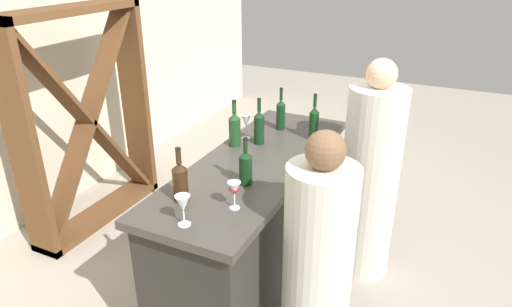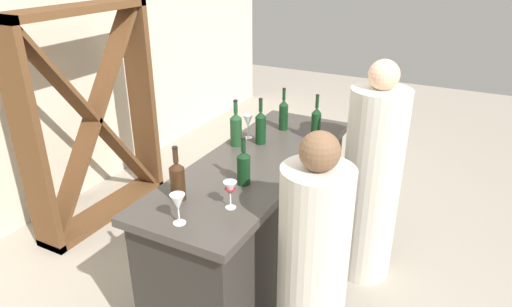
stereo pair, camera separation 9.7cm
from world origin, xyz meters
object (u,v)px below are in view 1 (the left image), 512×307
object	(u,v)px
wine_bottle_second_right_dark_green	(259,127)
wine_glass_near_left	(234,190)
wine_bottle_center_olive_green	(235,129)
person_center_guest	(369,181)
wine_bottle_second_left_dark_green	(246,167)
wine_glass_near_right	(246,122)
wine_bottle_rightmost_dark_green	(314,122)
wine_rack	(87,121)
wine_glass_near_center	(183,205)
wine_bottle_far_right_dark_green	(281,114)
wine_bottle_leftmost_amber_brown	(180,181)
person_left_guest	(317,272)

from	to	relation	value
wine_bottle_second_right_dark_green	wine_glass_near_left	world-z (taller)	wine_bottle_second_right_dark_green
wine_bottle_center_olive_green	person_center_guest	bearing A→B (deg)	-69.52
wine_glass_near_left	wine_bottle_second_left_dark_green	bearing A→B (deg)	14.37
wine_bottle_center_olive_green	wine_glass_near_right	world-z (taller)	wine_bottle_center_olive_green
wine_bottle_second_right_dark_green	wine_glass_near_right	world-z (taller)	wine_bottle_second_right_dark_green
wine_bottle_rightmost_dark_green	wine_glass_near_right	distance (m)	0.48
wine_rack	wine_glass_near_center	world-z (taller)	wine_rack
wine_bottle_far_right_dark_green	wine_glass_near_left	world-z (taller)	wine_bottle_far_right_dark_green
wine_glass_near_left	wine_glass_near_center	bearing A→B (deg)	148.72
wine_bottle_second_left_dark_green	wine_glass_near_right	world-z (taller)	wine_bottle_second_left_dark_green
wine_bottle_rightmost_dark_green	wine_glass_near_center	bearing A→B (deg)	170.85
wine_glass_near_center	person_center_guest	xyz separation A→B (m)	(1.32, -0.65, -0.36)
wine_glass_near_center	wine_bottle_center_olive_green	bearing A→B (deg)	13.70
wine_bottle_rightmost_dark_green	wine_glass_near_left	size ratio (longest dim) A/B	2.18
wine_bottle_center_olive_green	wine_bottle_rightmost_dark_green	xyz separation A→B (m)	(0.34, -0.46, 0.00)
wine_rack	wine_bottle_far_right_dark_green	bearing A→B (deg)	-75.97
wine_bottle_leftmost_amber_brown	person_left_guest	world-z (taller)	person_left_guest
wine_bottle_far_right_dark_green	wine_glass_near_center	bearing A→B (deg)	-176.90
wine_rack	wine_bottle_leftmost_amber_brown	xyz separation A→B (m)	(-0.83, -1.50, 0.17)
wine_bottle_far_right_dark_green	wine_bottle_second_left_dark_green	bearing A→B (deg)	-170.09
wine_bottle_second_right_dark_green	wine_bottle_leftmost_amber_brown	bearing A→B (deg)	177.09
wine_bottle_rightmost_dark_green	wine_glass_near_right	size ratio (longest dim) A/B	1.92
wine_rack	wine_bottle_rightmost_dark_green	size ratio (longest dim) A/B	5.43
wine_bottle_second_left_dark_green	person_left_guest	xyz separation A→B (m)	(-0.22, -0.53, -0.41)
person_center_guest	wine_glass_near_left	bearing A→B (deg)	63.98
wine_bottle_center_olive_green	wine_glass_near_center	xyz separation A→B (m)	(-0.99, -0.24, -0.01)
wine_bottle_second_left_dark_green	wine_bottle_second_right_dark_green	distance (m)	0.61
wine_bottle_far_right_dark_green	wine_glass_near_left	xyz separation A→B (m)	(-1.17, -0.23, -0.01)
wine_rack	wine_bottle_far_right_dark_green	distance (m)	1.63
wine_rack	wine_bottle_rightmost_dark_green	bearing A→B (deg)	-80.71
wine_bottle_far_right_dark_green	wine_bottle_second_right_dark_green	bearing A→B (deg)	174.93
wine_bottle_leftmost_amber_brown	wine_bottle_second_right_dark_green	bearing A→B (deg)	-2.91
wine_bottle_second_left_dark_green	person_center_guest	distance (m)	1.05
wine_rack	person_left_guest	xyz separation A→B (m)	(-0.73, -2.26, -0.24)
wine_glass_near_right	person_left_guest	xyz separation A→B (m)	(-0.85, -0.84, -0.43)
wine_bottle_far_right_dark_green	wine_glass_near_left	bearing A→B (deg)	-169.05
wine_glass_near_right	person_center_guest	xyz separation A→B (m)	(0.18, -0.88, -0.37)
wine_rack	person_left_guest	size ratio (longest dim) A/B	1.25
wine_bottle_leftmost_amber_brown	wine_bottle_second_left_dark_green	xyz separation A→B (m)	(0.32, -0.23, -0.01)
wine_bottle_second_right_dark_green	person_center_guest	size ratio (longest dim) A/B	0.21
person_left_guest	person_center_guest	distance (m)	1.03
wine_bottle_leftmost_amber_brown	wine_bottle_far_right_dark_green	bearing A→B (deg)	-3.48
wine_bottle_second_left_dark_green	wine_glass_near_left	size ratio (longest dim) A/B	1.88
wine_rack	wine_bottle_second_right_dark_green	bearing A→B (deg)	-87.33
wine_bottle_leftmost_amber_brown	wine_glass_near_right	bearing A→B (deg)	4.83
wine_bottle_far_right_dark_green	person_left_guest	distance (m)	1.38
wine_glass_near_center	person_center_guest	size ratio (longest dim) A/B	0.10
wine_glass_near_right	wine_bottle_center_olive_green	bearing A→B (deg)	176.00
wine_glass_near_left	person_left_guest	size ratio (longest dim) A/B	0.11
wine_bottle_rightmost_dark_green	person_left_guest	xyz separation A→B (m)	(-1.04, -0.39, -0.43)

